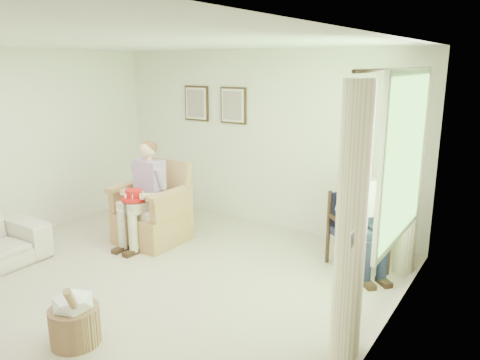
# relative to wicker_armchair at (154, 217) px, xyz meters

# --- Properties ---
(floor) EXTENTS (5.50, 5.50, 0.00)m
(floor) POSITION_rel_wicker_armchair_xyz_m (0.82, -1.29, -0.35)
(floor) COLOR #C4B29D
(floor) RESTS_ON ground
(back_wall) EXTENTS (5.00, 0.04, 2.60)m
(back_wall) POSITION_rel_wicker_armchair_xyz_m (0.82, 1.46, 0.95)
(back_wall) COLOR silver
(back_wall) RESTS_ON ground
(right_wall) EXTENTS (0.04, 5.50, 2.60)m
(right_wall) POSITION_rel_wicker_armchair_xyz_m (3.32, -1.29, 0.95)
(right_wall) COLOR silver
(right_wall) RESTS_ON ground
(ceiling) EXTENTS (5.00, 5.50, 0.02)m
(ceiling) POSITION_rel_wicker_armchair_xyz_m (0.82, -1.29, 2.25)
(ceiling) COLOR white
(ceiling) RESTS_ON back_wall
(window) EXTENTS (0.13, 2.50, 1.63)m
(window) POSITION_rel_wicker_armchair_xyz_m (3.29, -0.09, 1.24)
(window) COLOR #2D6B23
(window) RESTS_ON right_wall
(curtain_left) EXTENTS (0.34, 0.34, 2.30)m
(curtain_left) POSITION_rel_wicker_armchair_xyz_m (3.15, -1.07, 0.80)
(curtain_left) COLOR #FFF5C7
(curtain_left) RESTS_ON ground
(curtain_right) EXTENTS (0.34, 0.34, 2.30)m
(curtain_right) POSITION_rel_wicker_armchair_xyz_m (3.15, 0.89, 0.80)
(curtain_right) COLOR #FFF5C7
(curtain_right) RESTS_ON ground
(framed_print_left) EXTENTS (0.45, 0.05, 0.55)m
(framed_print_left) POSITION_rel_wicker_armchair_xyz_m (-0.33, 1.42, 1.43)
(framed_print_left) COLOR #382114
(framed_print_left) RESTS_ON back_wall
(framed_print_right) EXTENTS (0.45, 0.05, 0.55)m
(framed_print_right) POSITION_rel_wicker_armchair_xyz_m (0.37, 1.42, 1.43)
(framed_print_right) COLOR #382114
(framed_print_right) RESTS_ON back_wall
(wicker_armchair) EXTENTS (0.86, 0.85, 1.10)m
(wicker_armchair) POSITION_rel_wicker_armchair_xyz_m (0.00, 0.00, 0.00)
(wicker_armchair) COLOR tan
(wicker_armchair) RESTS_ON ground
(wood_armchair) EXTENTS (0.58, 0.54, 0.89)m
(wood_armchair) POSITION_rel_wicker_armchair_xyz_m (2.67, 0.72, 0.14)
(wood_armchair) COLOR black
(wood_armchair) RESTS_ON ground
(person_wicker) EXTENTS (0.40, 0.63, 1.38)m
(person_wicker) POSITION_rel_wicker_armchair_xyz_m (-0.00, -0.14, 0.46)
(person_wicker) COLOR beige
(person_wicker) RESTS_ON ground
(person_dark) EXTENTS (0.40, 0.62, 1.32)m
(person_dark) POSITION_rel_wicker_armchair_xyz_m (2.67, 0.57, 0.42)
(person_dark) COLOR #181E36
(person_dark) RESTS_ON ground
(red_hat) EXTENTS (0.32, 0.32, 0.14)m
(red_hat) POSITION_rel_wicker_armchair_xyz_m (-0.00, -0.35, 0.38)
(red_hat) COLOR red
(red_hat) RESTS_ON person_wicker
(hatbox) EXTENTS (0.49, 0.49, 0.64)m
(hatbox) POSITION_rel_wicker_armchair_xyz_m (1.11, -2.20, -0.10)
(hatbox) COLOR tan
(hatbox) RESTS_ON ground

